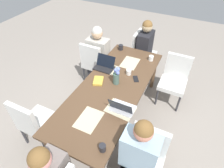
{
  "coord_description": "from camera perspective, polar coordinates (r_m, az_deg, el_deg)",
  "views": [
    {
      "loc": [
        1.85,
        0.9,
        2.6
      ],
      "look_at": [
        0.0,
        0.0,
        0.78
      ],
      "focal_mm": 30.27,
      "sensor_mm": 36.0,
      "label": 1
    }
  ],
  "objects": [
    {
      "name": "chair_near_right_far",
      "position": [
        2.85,
        -22.56,
        -10.33
      ],
      "size": [
        0.44,
        0.44,
        0.9
      ],
      "color": "silver",
      "rests_on": "ground_plane"
    },
    {
      "name": "ground_plane",
      "position": [
        3.31,
        0.0,
        -10.16
      ],
      "size": [
        10.0,
        10.0,
        0.0
      ],
      "primitive_type": "plane",
      "color": "gray"
    },
    {
      "name": "dining_table",
      "position": [
        2.83,
        0.0,
        -1.84
      ],
      "size": [
        2.31,
        0.9,
        0.73
      ],
      "color": "brown",
      "rests_on": "ground_plane"
    },
    {
      "name": "person_near_left_near",
      "position": [
        3.72,
        -4.08,
        7.55
      ],
      "size": [
        0.36,
        0.4,
        1.19
      ],
      "color": "#2D2D33",
      "rests_on": "ground_plane"
    },
    {
      "name": "coffee_mug_centre_left",
      "position": [
        3.36,
        11.71,
        7.67
      ],
      "size": [
        0.08,
        0.08,
        0.09
      ],
      "primitive_type": "cylinder",
      "color": "white",
      "rests_on": "dining_table"
    },
    {
      "name": "placemat_near_left_near",
      "position": [
        3.13,
        -1.88,
        4.85
      ],
      "size": [
        0.26,
        0.36,
        0.0
      ],
      "primitive_type": "cube",
      "rotation": [
        0.0,
        0.0,
        1.57
      ],
      "color": "beige",
      "rests_on": "dining_table"
    },
    {
      "name": "phone_black",
      "position": [
        2.93,
        7.18,
        1.55
      ],
      "size": [
        0.17,
        0.14,
        0.01
      ],
      "primitive_type": "cube",
      "rotation": [
        0.0,
        0.0,
        0.53
      ],
      "color": "black",
      "rests_on": "dining_table"
    },
    {
      "name": "book_red_cover",
      "position": [
        2.86,
        -4.17,
        0.97
      ],
      "size": [
        0.24,
        0.2,
        0.03
      ],
      "primitive_type": "cube",
      "rotation": [
        0.0,
        0.0,
        0.36
      ],
      "color": "gold",
      "rests_on": "dining_table"
    },
    {
      "name": "placemat_far_left_mid",
      "position": [
        2.47,
        2.54,
        -7.64
      ],
      "size": [
        0.28,
        0.38,
        0.0
      ],
      "primitive_type": "cube",
      "rotation": [
        0.0,
        0.0,
        -1.63
      ],
      "color": "beige",
      "rests_on": "dining_table"
    },
    {
      "name": "placemat_head_right_left_far",
      "position": [
        2.38,
        -7.0,
        -10.57
      ],
      "size": [
        0.36,
        0.26,
        0.0
      ],
      "primitive_type": "cube",
      "rotation": [
        0.0,
        0.0,
        3.15
      ],
      "color": "beige",
      "rests_on": "dining_table"
    },
    {
      "name": "chair_far_right_mid",
      "position": [
        3.47,
        18.31,
        1.75
      ],
      "size": [
        0.44,
        0.44,
        0.9
      ],
      "color": "silver",
      "rests_on": "ground_plane"
    },
    {
      "name": "coffee_mug_near_right",
      "position": [
        2.99,
        5.08,
        3.63
      ],
      "size": [
        0.08,
        0.08,
        0.08
      ],
      "primitive_type": "cylinder",
      "color": "white",
      "rests_on": "dining_table"
    },
    {
      "name": "person_head_left_right_near",
      "position": [
        3.99,
        9.63,
        9.54
      ],
      "size": [
        0.4,
        0.36,
        1.19
      ],
      "color": "#2D2D33",
      "rests_on": "ground_plane"
    },
    {
      "name": "placemat_head_left_right_near",
      "position": [
        3.26,
        5.44,
        6.38
      ],
      "size": [
        0.36,
        0.27,
        0.0
      ],
      "primitive_type": "cube",
      "rotation": [
        0.0,
        0.0,
        0.02
      ],
      "color": "beige",
      "rests_on": "dining_table"
    },
    {
      "name": "flower_vase",
      "position": [
        2.75,
        1.3,
        2.49
      ],
      "size": [
        0.12,
        0.1,
        0.29
      ],
      "color": "#4C6B60",
      "rests_on": "dining_table"
    },
    {
      "name": "coffee_mug_near_left",
      "position": [
        2.1,
        -2.89,
        -18.68
      ],
      "size": [
        0.08,
        0.08,
        0.09
      ],
      "primitive_type": "cylinder",
      "color": "#232328",
      "rests_on": "dining_table"
    },
    {
      "name": "chair_head_left_right_near",
      "position": [
        4.07,
        8.85,
        9.87
      ],
      "size": [
        0.44,
        0.44,
        0.9
      ],
      "color": "silver",
      "rests_on": "ground_plane"
    },
    {
      "name": "chair_far_left_mid",
      "position": [
        2.39,
        9.96,
        -20.84
      ],
      "size": [
        0.44,
        0.44,
        0.9
      ],
      "color": "silver",
      "rests_on": "ground_plane"
    },
    {
      "name": "coffee_mug_centre_right",
      "position": [
        3.59,
        2.66,
        10.99
      ],
      "size": [
        0.09,
        0.09,
        0.1
      ],
      "primitive_type": "cylinder",
      "color": "#232328",
      "rests_on": "dining_table"
    },
    {
      "name": "person_far_left_mid",
      "position": [
        2.34,
        7.93,
        -21.53
      ],
      "size": [
        0.36,
        0.4,
        1.19
      ],
      "color": "#2D2D33",
      "rests_on": "ground_plane"
    },
    {
      "name": "laptop_near_left_near",
      "position": [
        3.11,
        -2.26,
        5.51
      ],
      "size": [
        0.22,
        0.32,
        0.2
      ],
      "color": "black",
      "rests_on": "dining_table"
    },
    {
      "name": "chair_near_left_near",
      "position": [
        3.71,
        -5.44,
        6.83
      ],
      "size": [
        0.44,
        0.44,
        0.9
      ],
      "color": "silver",
      "rests_on": "ground_plane"
    },
    {
      "name": "laptop_far_left_mid",
      "position": [
        2.43,
        3.0,
        -7.16
      ],
      "size": [
        0.22,
        0.32,
        0.21
      ],
      "color": "silver",
      "rests_on": "dining_table"
    }
  ]
}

